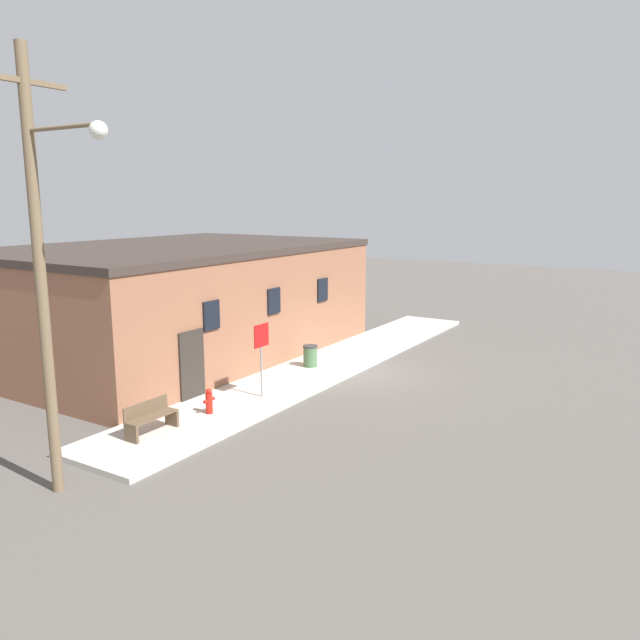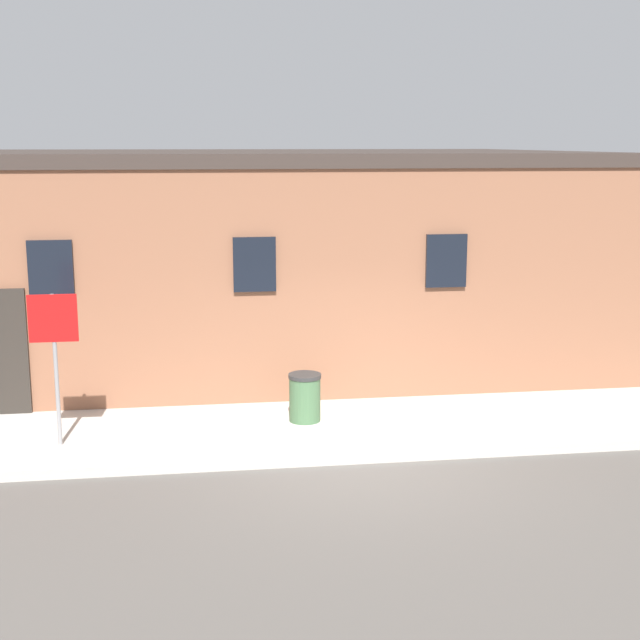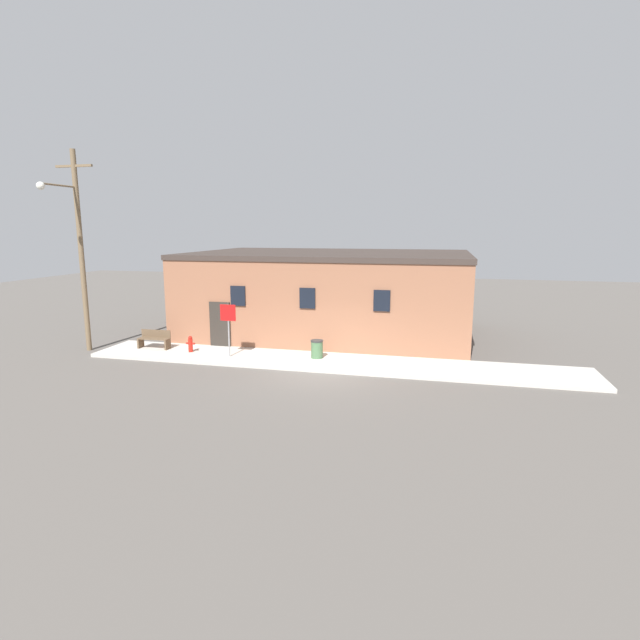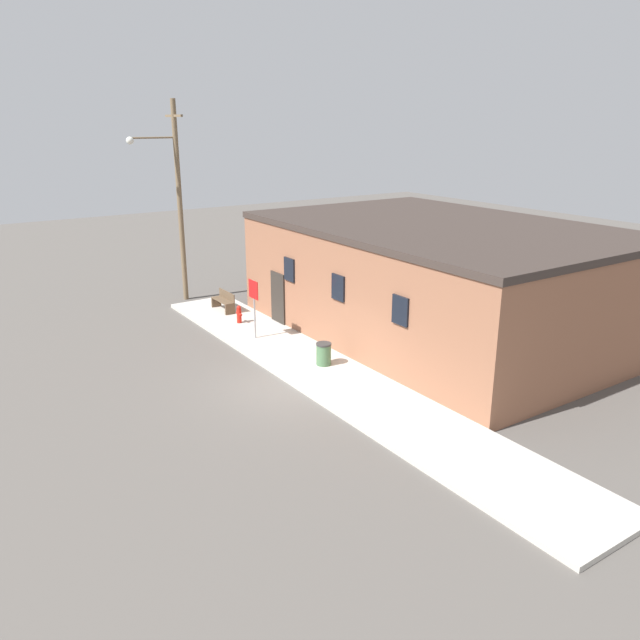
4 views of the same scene
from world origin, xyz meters
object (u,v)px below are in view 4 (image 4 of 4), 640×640
Objects in this scene: stop_sign at (254,298)px; trash_bin at (324,354)px; fire_hydrant at (239,314)px; bench at (224,301)px; utility_pole at (176,195)px.

stop_sign reaches higher than trash_bin.
stop_sign reaches higher than fire_hydrant.
utility_pole is at bearing -167.94° from bench.
fire_hydrant is at bearing 4.70° from utility_pole.
bench is (-1.92, 0.25, 0.05)m from fire_hydrant.
trash_bin is at bearing 3.82° from utility_pole.
bench is 1.90× the size of trash_bin.
trash_bin is at bearing 9.85° from stop_sign.
bench is 7.58m from trash_bin.
bench is at bearing 172.72° from fire_hydrant.
stop_sign is 1.54× the size of bench.
trash_bin is 0.09× the size of utility_pole.
fire_hydrant is 0.08× the size of utility_pole.
utility_pole is (-3.06, -0.65, 4.24)m from bench.
utility_pole is (-4.98, -0.41, 4.29)m from fire_hydrant.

